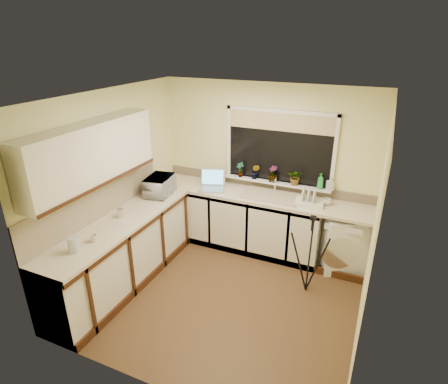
% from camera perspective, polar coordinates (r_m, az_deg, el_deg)
% --- Properties ---
extents(floor, '(3.20, 3.20, 0.00)m').
position_cam_1_polar(floor, '(4.89, 0.07, -15.35)').
color(floor, brown).
rests_on(floor, ground).
extents(ceiling, '(3.20, 3.20, 0.00)m').
position_cam_1_polar(ceiling, '(3.87, 0.08, 14.31)').
color(ceiling, white).
rests_on(ceiling, ground).
extents(wall_back, '(3.20, 0.00, 3.20)m').
position_cam_1_polar(wall_back, '(5.54, 6.36, 3.84)').
color(wall_back, beige).
rests_on(wall_back, ground).
extents(wall_front, '(3.20, 0.00, 3.20)m').
position_cam_1_polar(wall_front, '(3.12, -11.45, -13.16)').
color(wall_front, beige).
rests_on(wall_front, ground).
extents(wall_left, '(0.00, 3.00, 3.00)m').
position_cam_1_polar(wall_left, '(5.05, -16.79, 0.98)').
color(wall_left, beige).
rests_on(wall_left, ground).
extents(wall_right, '(0.00, 3.00, 3.00)m').
position_cam_1_polar(wall_right, '(3.95, 21.98, -6.17)').
color(wall_right, beige).
rests_on(wall_right, ground).
extents(base_cabinet_back, '(2.55, 0.60, 0.86)m').
position_cam_1_polar(base_cabinet_back, '(5.70, 1.96, -4.18)').
color(base_cabinet_back, silver).
rests_on(base_cabinet_back, floor).
extents(base_cabinet_left, '(0.54, 2.40, 0.86)m').
position_cam_1_polar(base_cabinet_left, '(5.02, -15.27, -9.18)').
color(base_cabinet_left, silver).
rests_on(base_cabinet_left, floor).
extents(worktop_back, '(3.20, 0.60, 0.04)m').
position_cam_1_polar(worktop_back, '(5.40, 5.22, -0.57)').
color(worktop_back, beige).
rests_on(worktop_back, base_cabinet_back).
extents(worktop_left, '(0.60, 2.40, 0.04)m').
position_cam_1_polar(worktop_left, '(4.80, -15.83, -4.62)').
color(worktop_left, beige).
rests_on(worktop_left, base_cabinet_left).
extents(upper_cabinet, '(0.28, 1.90, 0.70)m').
position_cam_1_polar(upper_cabinet, '(4.45, -19.72, 5.51)').
color(upper_cabinet, silver).
rests_on(upper_cabinet, wall_left).
extents(splashback_left, '(0.02, 2.40, 0.45)m').
position_cam_1_polar(splashback_left, '(4.87, -18.77, -1.36)').
color(splashback_left, beige).
rests_on(splashback_left, wall_left).
extents(splashback_back, '(3.20, 0.02, 0.14)m').
position_cam_1_polar(splashback_back, '(5.62, 6.21, 1.35)').
color(splashback_back, beige).
rests_on(splashback_back, wall_back).
extents(window_glass, '(1.50, 0.02, 1.00)m').
position_cam_1_polar(window_glass, '(5.38, 8.51, 6.76)').
color(window_glass, black).
rests_on(window_glass, wall_back).
extents(window_blind, '(1.50, 0.02, 0.25)m').
position_cam_1_polar(window_blind, '(5.26, 8.67, 10.61)').
color(window_blind, tan).
rests_on(window_blind, wall_back).
extents(windowsill, '(1.60, 0.14, 0.03)m').
position_cam_1_polar(windowsill, '(5.49, 8.04, 1.46)').
color(windowsill, white).
rests_on(windowsill, wall_back).
extents(sink, '(0.82, 0.46, 0.03)m').
position_cam_1_polar(sink, '(5.33, 7.26, -0.60)').
color(sink, tan).
rests_on(sink, worktop_back).
extents(faucet, '(0.03, 0.03, 0.24)m').
position_cam_1_polar(faucet, '(5.45, 7.88, 1.13)').
color(faucet, silver).
rests_on(faucet, worktop_back).
extents(washing_machine, '(0.74, 0.73, 0.81)m').
position_cam_1_polar(washing_machine, '(5.43, 17.84, -7.21)').
color(washing_machine, white).
rests_on(washing_machine, floor).
extents(laptop, '(0.46, 0.45, 0.27)m').
position_cam_1_polar(laptop, '(5.58, -1.79, 1.33)').
color(laptop, '#97979E').
rests_on(laptop, worktop_back).
extents(kettle, '(0.15, 0.15, 0.19)m').
position_cam_1_polar(kettle, '(5.27, -10.16, -0.08)').
color(kettle, white).
rests_on(kettle, worktop_left).
extents(dish_rack, '(0.40, 0.32, 0.06)m').
position_cam_1_polar(dish_rack, '(5.18, 13.04, -1.59)').
color(dish_rack, '#ECE9CC').
rests_on(dish_rack, worktop_back).
extents(tripod, '(0.68, 0.68, 1.06)m').
position_cam_1_polar(tripod, '(4.76, 12.99, -9.40)').
color(tripod, black).
rests_on(tripod, floor).
extents(glass_jug, '(0.12, 0.12, 0.17)m').
position_cam_1_polar(glass_jug, '(4.28, -22.15, -7.52)').
color(glass_jug, '#B6B9C2').
rests_on(glass_jug, worktop_left).
extents(steel_jar, '(0.09, 0.09, 0.12)m').
position_cam_1_polar(steel_jar, '(4.87, -15.67, -3.17)').
color(steel_jar, silver).
rests_on(steel_jar, worktop_left).
extents(microwave, '(0.41, 0.53, 0.27)m').
position_cam_1_polar(microwave, '(5.41, -9.89, 0.96)').
color(microwave, silver).
rests_on(microwave, worktop_left).
extents(plant_a, '(0.14, 0.12, 0.23)m').
position_cam_1_polar(plant_a, '(5.57, 2.51, 3.44)').
color(plant_a, '#999999').
rests_on(plant_a, windowsill).
extents(plant_b, '(0.13, 0.11, 0.23)m').
position_cam_1_polar(plant_b, '(5.52, 4.83, 3.14)').
color(plant_b, '#999999').
rests_on(plant_b, windowsill).
extents(plant_c, '(0.18, 0.18, 0.24)m').
position_cam_1_polar(plant_c, '(5.44, 7.55, 2.80)').
color(plant_c, '#999999').
rests_on(plant_c, windowsill).
extents(plant_d, '(0.21, 0.19, 0.23)m').
position_cam_1_polar(plant_d, '(5.37, 10.99, 2.27)').
color(plant_d, '#999999').
rests_on(plant_d, windowsill).
extents(soap_bottle_green, '(0.11, 0.12, 0.23)m').
position_cam_1_polar(soap_bottle_green, '(5.32, 14.65, 1.65)').
color(soap_bottle_green, green).
rests_on(soap_bottle_green, windowsill).
extents(soap_bottle_clear, '(0.12, 0.12, 0.19)m').
position_cam_1_polar(soap_bottle_clear, '(5.31, 16.04, 1.27)').
color(soap_bottle_clear, '#999999').
rests_on(soap_bottle_clear, windowsill).
extents(cup_back, '(0.15, 0.15, 0.09)m').
position_cam_1_polar(cup_back, '(5.22, 15.55, -1.46)').
color(cup_back, silver).
rests_on(cup_back, worktop_back).
extents(cup_left, '(0.11, 0.11, 0.08)m').
position_cam_1_polar(cup_left, '(4.42, -19.51, -6.74)').
color(cup_left, beige).
rests_on(cup_left, worktop_left).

